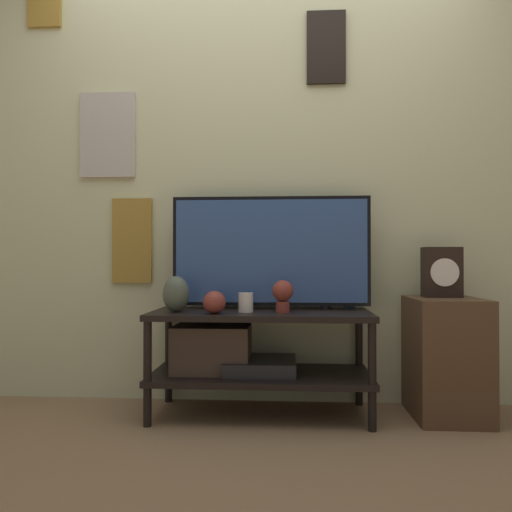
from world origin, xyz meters
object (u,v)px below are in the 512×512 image
Objects in this scene: vase_round_glass at (214,302)px; candle_jar at (246,302)px; vase_urn_stoneware at (176,294)px; television at (271,251)px; mantel_clock at (442,272)px; vase_slim_bronze at (350,293)px; decorative_bust at (283,294)px.

candle_jar is at bearing 31.37° from vase_round_glass.
vase_urn_stoneware is at bearing -176.79° from candle_jar.
television is 10.77× the size of candle_jar.
vase_round_glass is at bearing -168.81° from mantel_clock.
vase_slim_bronze is 0.66× the size of mantel_clock.
mantel_clock is at bearing 7.86° from candle_jar.
television is 4.05× the size of mantel_clock.
vase_round_glass is 1.15× the size of candle_jar.
vase_urn_stoneware is at bearing 161.30° from vase_round_glass.
decorative_bust is (-0.36, -0.25, 0.01)m from vase_slim_bronze.
vase_round_glass is 0.69× the size of decorative_bust.
television is 0.33m from candle_jar.
vase_slim_bronze is (0.43, 0.08, -0.23)m from television.
vase_round_glass is (-0.27, -0.25, -0.25)m from television.
television reaches higher than vase_urn_stoneware.
vase_slim_bronze is 1.53× the size of vase_round_glass.
vase_urn_stoneware is at bearing -173.34° from mantel_clock.
vase_round_glass is 0.17m from candle_jar.
vase_urn_stoneware is at bearing -159.34° from television.
decorative_bust is 0.85m from mantel_clock.
vase_urn_stoneware is 0.54m from decorative_bust.
candle_jar is (-0.55, -0.24, -0.04)m from vase_slim_bronze.
candle_jar is 1.03m from mantel_clock.
vase_slim_bronze is at bearing 34.88° from decorative_bust.
decorative_bust is at bearing -145.12° from vase_slim_bronze.
mantel_clock reaches higher than vase_round_glass.
vase_round_glass is at bearing -148.63° from candle_jar.
mantel_clock is at bearing 11.19° from vase_round_glass.
television is 0.49m from vase_slim_bronze.
vase_urn_stoneware is (-0.47, -0.18, -0.22)m from television.
vase_slim_bronze is at bearing 11.03° from television.
vase_round_glass is at bearing -18.70° from vase_urn_stoneware.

